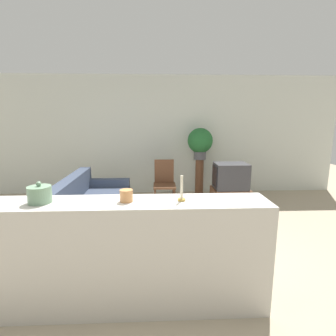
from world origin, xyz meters
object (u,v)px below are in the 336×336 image
(potted_plant, at_px, (200,142))
(couch, at_px, (92,209))
(television, at_px, (231,176))
(wooden_chair, at_px, (164,181))
(decorative_bowl, at_px, (40,194))

(potted_plant, bearing_deg, couch, -143.07)
(couch, xyz_separation_m, television, (2.49, 0.72, 0.37))
(wooden_chair, relative_size, potted_plant, 1.34)
(television, relative_size, potted_plant, 0.93)
(potted_plant, height_order, decorative_bowl, potted_plant)
(couch, relative_size, television, 3.07)
(television, xyz_separation_m, decorative_bowl, (-2.44, -2.65, 0.46))
(decorative_bowl, bearing_deg, television, 47.30)
(couch, bearing_deg, potted_plant, 36.93)
(couch, bearing_deg, wooden_chair, 39.48)
(television, bearing_deg, decorative_bowl, -132.70)
(wooden_chair, relative_size, decorative_bowl, 4.60)
(television, xyz_separation_m, potted_plant, (-0.48, 0.80, 0.59))
(wooden_chair, bearing_deg, couch, -140.52)
(television, distance_m, potted_plant, 1.10)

